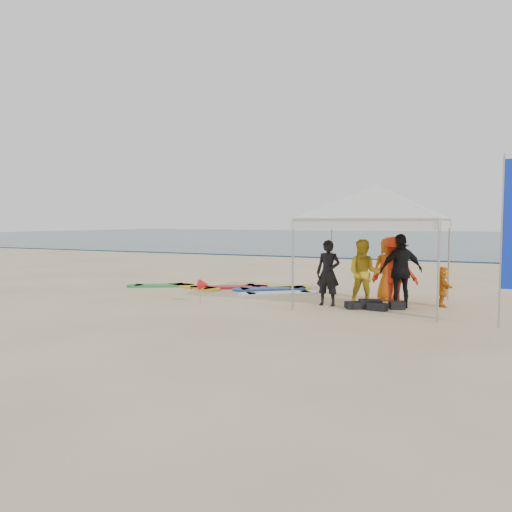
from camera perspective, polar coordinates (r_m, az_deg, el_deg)
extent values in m
plane|color=beige|center=(11.81, -3.41, -6.68)|extent=(120.00, 120.00, 0.00)
cube|color=#0C2633|center=(70.49, 20.21, 2.01)|extent=(160.00, 84.00, 0.08)
cube|color=silver|center=(29.04, 13.73, -0.43)|extent=(160.00, 1.20, 0.01)
imported|color=black|center=(13.03, 8.24, -1.92)|extent=(0.63, 0.42, 1.71)
imported|color=gold|center=(13.02, 12.22, -1.93)|extent=(0.91, 0.75, 1.73)
imported|color=red|center=(13.36, 15.61, -1.70)|extent=(1.19, 0.72, 1.79)
imported|color=black|center=(13.08, 16.26, -1.65)|extent=(1.17, 0.97, 1.87)
imported|color=orange|center=(14.15, 14.89, -1.45)|extent=(1.02, 0.92, 1.75)
imported|color=orange|center=(13.65, 20.55, -3.30)|extent=(0.53, 1.00, 1.03)
cylinder|color=#A5A5A8|center=(15.36, 8.59, -0.04)|extent=(0.05, 0.05, 2.24)
cylinder|color=#A5A5A8|center=(14.79, 21.17, -0.42)|extent=(0.05, 0.05, 2.24)
cylinder|color=#A5A5A8|center=(12.19, 4.21, -1.05)|extent=(0.05, 0.05, 2.24)
cylinder|color=#A5A5A8|center=(11.46, 20.13, -1.60)|extent=(0.05, 0.05, 2.24)
cube|color=silver|center=(11.66, 12.00, 3.56)|extent=(3.45, 0.02, 0.24)
cube|color=silver|center=(14.95, 14.83, 3.59)|extent=(3.45, 0.02, 0.24)
cube|color=silver|center=(13.72, 6.69, 3.67)|extent=(0.02, 3.45, 0.24)
cube|color=silver|center=(13.08, 20.82, 3.42)|extent=(0.02, 3.45, 0.24)
pyramid|color=silver|center=(13.33, 13.66, 7.94)|extent=(4.74, 4.74, 0.89)
cylinder|color=#A5A5A8|center=(11.29, 26.24, 1.46)|extent=(0.04, 0.04, 3.54)
cylinder|color=#A5A5A8|center=(13.47, -6.37, -4.08)|extent=(0.02, 0.02, 0.60)
cone|color=red|center=(13.38, -5.94, -3.28)|extent=(0.28, 0.28, 0.28)
cube|color=black|center=(12.89, 12.94, -5.38)|extent=(0.64, 0.52, 0.22)
cube|color=black|center=(12.65, 13.71, -5.66)|extent=(0.49, 0.35, 0.18)
cube|color=black|center=(12.82, 11.36, -5.55)|extent=(0.63, 0.60, 0.16)
cube|color=black|center=(12.93, 15.81, -5.44)|extent=(0.43, 0.38, 0.20)
cube|color=red|center=(16.33, -3.09, -3.58)|extent=(2.03, 1.48, 0.07)
cube|color=#227F31|center=(17.02, -10.79, -3.34)|extent=(1.76, 1.32, 0.07)
cube|color=yellow|center=(16.49, 2.08, -3.50)|extent=(1.95, 0.79, 0.07)
cube|color=yellow|center=(16.54, -7.23, -3.51)|extent=(1.97, 1.14, 0.07)
cube|color=blue|center=(15.91, 1.60, -3.78)|extent=(1.82, 1.53, 0.07)
cube|color=white|center=(14.95, 2.58, -4.29)|extent=(1.84, 1.59, 0.07)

